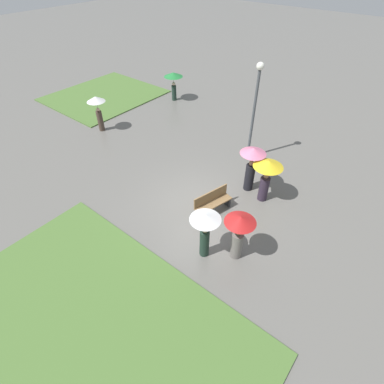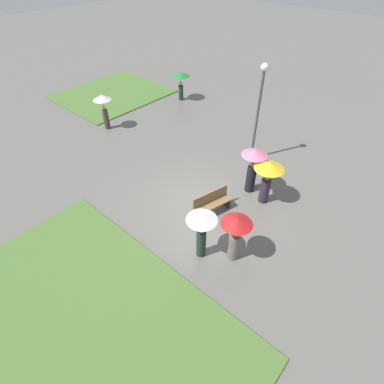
{
  "view_description": "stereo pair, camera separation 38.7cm",
  "coord_description": "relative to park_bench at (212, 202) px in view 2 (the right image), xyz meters",
  "views": [
    {
      "loc": [
        -6.98,
        -5.34,
        8.11
      ],
      "look_at": [
        -0.13,
        0.17,
        0.63
      ],
      "focal_mm": 28.0,
      "sensor_mm": 36.0,
      "label": 1
    },
    {
      "loc": [
        -6.73,
        -5.64,
        8.11
      ],
      "look_at": [
        -0.13,
        0.17,
        0.63
      ],
      "focal_mm": 28.0,
      "sensor_mm": 36.0,
      "label": 2
    }
  ],
  "objects": [
    {
      "name": "ground_plane",
      "position": [
        -0.06,
        0.67,
        -0.46
      ],
      "size": [
        90.0,
        90.0,
        0.0
      ],
      "primitive_type": "plane",
      "color": "#66635E"
    },
    {
      "name": "lawn_patch_near",
      "position": [
        -7.34,
        -0.24,
        -0.43
      ],
      "size": [
        8.81,
        9.16,
        0.06
      ],
      "color": "#4C7033",
      "rests_on": "ground_plane"
    },
    {
      "name": "lone_walker_far_path",
      "position": [
        6.94,
        8.07,
        0.95
      ],
      "size": [
        1.18,
        1.18,
        1.77
      ],
      "rotation": [
        0.0,
        0.0,
        3.98
      ],
      "color": "#1E3328",
      "rests_on": "ground_plane"
    },
    {
      "name": "crowd_person_yellow",
      "position": [
        1.85,
        -1.17,
        0.88
      ],
      "size": [
        1.14,
        1.14,
        1.85
      ],
      "rotation": [
        0.0,
        0.0,
        3.9
      ],
      "color": "#2D2333",
      "rests_on": "ground_plane"
    },
    {
      "name": "lamp_post",
      "position": [
        4.14,
        0.86,
        2.38
      ],
      "size": [
        0.32,
        0.32,
        4.43
      ],
      "color": "#474C51",
      "rests_on": "ground_plane"
    },
    {
      "name": "crowd_person_white",
      "position": [
        -1.85,
        -1.01,
        0.83
      ],
      "size": [
        0.98,
        0.98,
        1.83
      ],
      "rotation": [
        0.0,
        0.0,
        0.9
      ],
      "color": "#1E3328",
      "rests_on": "ground_plane"
    },
    {
      "name": "crowd_person_pink",
      "position": [
        2.07,
        -0.38,
        0.88
      ],
      "size": [
        1.03,
        1.03,
        1.99
      ],
      "rotation": [
        0.0,
        0.0,
        0.76
      ],
      "color": "black",
      "rests_on": "ground_plane"
    },
    {
      "name": "lawn_patch_far",
      "position": [
        4.49,
        12.19,
        -0.43
      ],
      "size": [
        6.7,
        6.03,
        0.06
      ],
      "color": "#4C7033",
      "rests_on": "ground_plane"
    },
    {
      "name": "lone_walker_mid_plaza",
      "position": [
        1.4,
        8.51,
        0.95
      ],
      "size": [
        0.95,
        0.95,
        1.92
      ],
      "rotation": [
        0.0,
        0.0,
        4.64
      ],
      "color": "#47382D",
      "rests_on": "ground_plane"
    },
    {
      "name": "crowd_person_red",
      "position": [
        -1.24,
        -1.87,
        0.77
      ],
      "size": [
        0.99,
        0.99,
        1.81
      ],
      "rotation": [
        0.0,
        0.0,
        1.49
      ],
      "color": "slate",
      "rests_on": "ground_plane"
    },
    {
      "name": "park_bench",
      "position": [
        0.0,
        0.0,
        0.0
      ],
      "size": [
        1.62,
        0.8,
        0.9
      ],
      "rotation": [
        0.0,
        0.0,
        -0.26
      ],
      "color": "brown",
      "rests_on": "ground_plane"
    }
  ]
}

